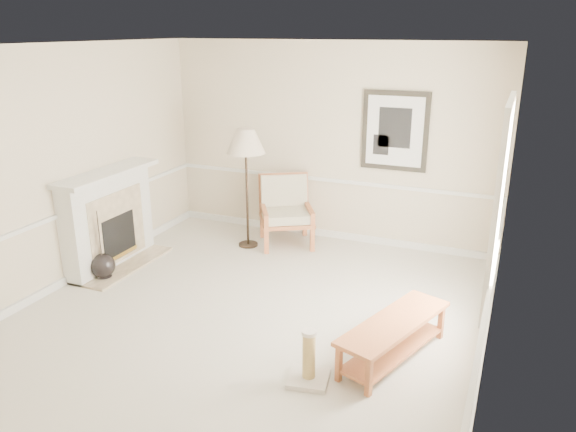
% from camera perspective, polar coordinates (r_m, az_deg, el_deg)
% --- Properties ---
extents(ground, '(5.50, 5.50, 0.00)m').
position_cam_1_polar(ground, '(6.38, -4.09, -10.11)').
color(ground, silver).
rests_on(ground, ground).
extents(room, '(5.04, 5.54, 2.92)m').
position_cam_1_polar(room, '(5.73, -2.93, 6.55)').
color(room, beige).
rests_on(room, ground).
extents(fireplace, '(0.64, 1.64, 1.31)m').
position_cam_1_polar(fireplace, '(7.81, -17.71, -0.34)').
color(fireplace, white).
rests_on(fireplace, ground).
extents(floor_vase, '(0.31, 0.31, 0.92)m').
position_cam_1_polar(floor_vase, '(7.56, -18.29, -4.88)').
color(floor_vase, black).
rests_on(floor_vase, ground).
extents(armchair, '(1.05, 1.07, 1.00)m').
position_cam_1_polar(armchair, '(8.29, -0.26, 0.89)').
color(armchair, '#AA5B36').
rests_on(armchair, ground).
extents(floor_lamp, '(0.69, 0.69, 1.73)m').
position_cam_1_polar(floor_lamp, '(7.90, -4.30, 7.26)').
color(floor_lamp, black).
rests_on(floor_lamp, ground).
extents(bench, '(0.88, 1.49, 0.41)m').
position_cam_1_polar(bench, '(5.60, 10.69, -11.63)').
color(bench, '#AA5B36').
rests_on(bench, ground).
extents(scratching_post, '(0.42, 0.42, 0.51)m').
position_cam_1_polar(scratching_post, '(5.25, 2.12, -14.91)').
color(scratching_post, white).
rests_on(scratching_post, ground).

